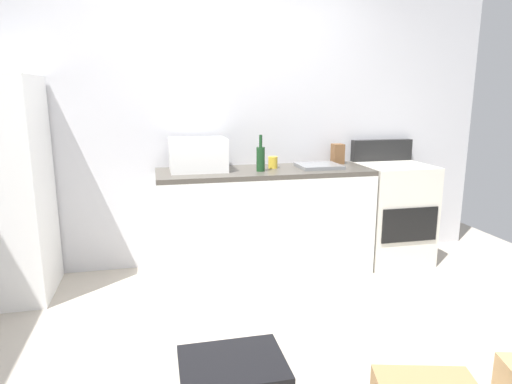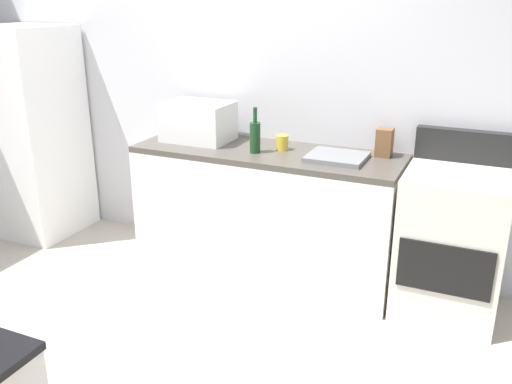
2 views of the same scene
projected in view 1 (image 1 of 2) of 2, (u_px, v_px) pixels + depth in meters
name	position (u px, v px, depth m)	size (l,w,h in m)	color
ground_plane	(263.00, 346.00, 2.74)	(6.00, 6.00, 0.00)	#B2A899
wall_back	(222.00, 120.00, 3.94)	(5.00, 0.10, 2.60)	silver
kitchen_counter	(264.00, 221.00, 3.85)	(1.80, 0.60, 0.90)	white
stove_oven	(392.00, 211.00, 4.12)	(0.60, 0.61, 1.10)	silver
microwave	(198.00, 155.00, 3.66)	(0.46, 0.34, 0.27)	white
sink_basin	(319.00, 166.00, 3.85)	(0.36, 0.32, 0.03)	slate
wine_bottle	(261.00, 158.00, 3.65)	(0.07, 0.07, 0.30)	#193F1E
coffee_mug	(273.00, 162.00, 3.81)	(0.08, 0.08, 0.10)	gold
knife_block	(338.00, 154.00, 4.07)	(0.10, 0.10, 0.18)	brown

